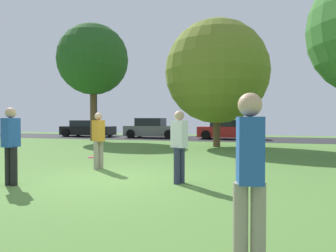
# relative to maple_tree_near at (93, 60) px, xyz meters

# --- Properties ---
(ground_plane) EXTENTS (44.00, 44.00, 0.00)m
(ground_plane) POSITION_rel_maple_tree_near_xyz_m (7.15, -11.75, -5.28)
(ground_plane) COLOR #547F38
(road_strip) EXTENTS (44.00, 6.40, 0.01)m
(road_strip) POSITION_rel_maple_tree_near_xyz_m (7.15, 4.25, -5.28)
(road_strip) COLOR #28282B
(road_strip) RESTS_ON ground_plane
(maple_tree_near) EXTENTS (4.60, 4.60, 7.60)m
(maple_tree_near) POSITION_rel_maple_tree_near_xyz_m (0.00, 0.00, 0.00)
(maple_tree_near) COLOR brown
(maple_tree_near) RESTS_ON ground_plane
(oak_tree_left) EXTENTS (5.23, 5.23, 6.42)m
(oak_tree_left) POSITION_rel_maple_tree_near_xyz_m (8.38, -2.38, -1.49)
(oak_tree_left) COLOR brown
(oak_tree_left) RESTS_ON ground_plane
(person_thrower) EXTENTS (0.38, 0.34, 1.59)m
(person_thrower) POSITION_rel_maple_tree_near_xyz_m (8.81, -11.76, -4.42)
(person_thrower) COLOR #2D334C
(person_thrower) RESTS_ON ground_plane
(person_catcher) EXTENTS (0.38, 0.34, 1.59)m
(person_catcher) POSITION_rel_maple_tree_near_xyz_m (6.15, -10.48, -4.42)
(person_catcher) COLOR gray
(person_catcher) RESTS_ON ground_plane
(person_bystander) EXTENTS (0.30, 0.35, 1.64)m
(person_bystander) POSITION_rel_maple_tree_near_xyz_m (10.41, -15.41, -4.38)
(person_bystander) COLOR gray
(person_bystander) RESTS_ON ground_plane
(person_walking) EXTENTS (0.30, 0.34, 1.65)m
(person_walking) POSITION_rel_maple_tree_near_xyz_m (5.45, -12.95, -4.38)
(person_walking) COLOR black
(person_walking) RESTS_ON ground_plane
(frisbee_disc) EXTENTS (0.27, 0.27, 0.03)m
(frisbee_disc) POSITION_rel_maple_tree_near_xyz_m (4.62, -8.21, -5.27)
(frisbee_disc) COLOR #EA2D6B
(frisbee_disc) RESTS_ON ground_plane
(parked_car_black) EXTENTS (4.17, 2.00, 1.31)m
(parked_car_black) POSITION_rel_maple_tree_near_xyz_m (-2.85, 4.11, -4.68)
(parked_car_black) COLOR black
(parked_car_black) RESTS_ON ground_plane
(parked_car_grey) EXTENTS (4.18, 2.00, 1.48)m
(parked_car_grey) POSITION_rel_maple_tree_near_xyz_m (2.75, 3.97, -4.61)
(parked_car_grey) COLOR slate
(parked_car_grey) RESTS_ON ground_plane
(parked_car_red) EXTENTS (4.29, 2.00, 1.34)m
(parked_car_red) POSITION_rel_maple_tree_near_xyz_m (8.36, 4.06, -4.66)
(parked_car_red) COLOR #B21E1E
(parked_car_red) RESTS_ON ground_plane
(street_lamp_post) EXTENTS (0.14, 0.14, 4.50)m
(street_lamp_post) POSITION_rel_maple_tree_near_xyz_m (-0.03, 0.45, -3.03)
(street_lamp_post) COLOR #2D2D33
(street_lamp_post) RESTS_ON ground_plane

